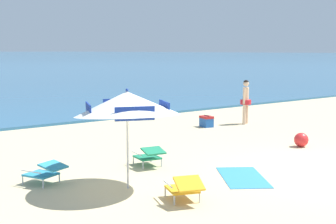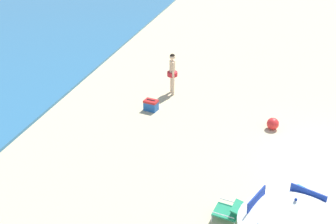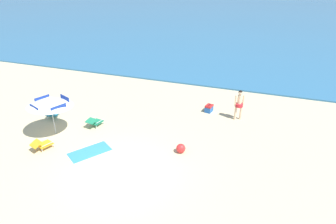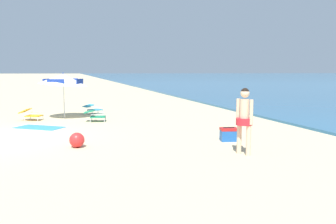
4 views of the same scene
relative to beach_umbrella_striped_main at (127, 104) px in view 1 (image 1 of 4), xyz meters
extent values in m
plane|color=#CCB78C|center=(4.44, -1.67, -1.74)|extent=(800.00, 800.00, 0.00)
cylinder|color=silver|center=(0.00, 0.00, -0.75)|extent=(0.04, 0.04, 1.98)
cone|color=white|center=(0.00, 0.00, 0.00)|extent=(2.67, 2.69, 0.65)
cube|color=navy|center=(0.29, 0.71, -0.11)|extent=(0.71, 0.33, 0.26)
cube|color=navy|center=(-0.71, 0.29, -0.11)|extent=(0.33, 0.71, 0.26)
cube|color=navy|center=(-0.29, -0.71, -0.11)|extent=(0.71, 0.33, 0.26)
cube|color=navy|center=(0.71, -0.29, -0.11)|extent=(0.33, 0.71, 0.26)
sphere|color=navy|center=(0.00, 0.00, 0.27)|extent=(0.06, 0.06, 0.06)
cube|color=gold|center=(0.40, -1.24, -1.54)|extent=(0.70, 0.74, 0.04)
cube|color=gold|center=(0.27, -1.60, -1.32)|extent=(0.60, 0.55, 0.20)
cylinder|color=silver|center=(0.27, -0.89, -1.65)|extent=(0.03, 0.03, 0.18)
cylinder|color=silver|center=(0.73, -1.06, -1.65)|extent=(0.03, 0.03, 0.18)
cylinder|color=silver|center=(0.07, -1.42, -1.65)|extent=(0.03, 0.03, 0.18)
cylinder|color=silver|center=(0.53, -1.59, -1.65)|extent=(0.03, 0.03, 0.18)
cylinder|color=silver|center=(0.14, -1.14, -1.42)|extent=(0.21, 0.51, 0.02)
cylinder|color=silver|center=(0.66, -1.34, -1.42)|extent=(0.21, 0.51, 0.02)
cube|color=teal|center=(-1.25, 1.42, -1.54)|extent=(0.71, 0.76, 0.04)
cube|color=teal|center=(-1.11, 1.10, -1.31)|extent=(0.62, 0.58, 0.13)
cylinder|color=silver|center=(-1.59, 1.59, -1.65)|extent=(0.03, 0.03, 0.18)
cylinder|color=silver|center=(-1.13, 1.78, -1.65)|extent=(0.03, 0.03, 0.18)
cylinder|color=silver|center=(-1.36, 1.06, -1.65)|extent=(0.03, 0.03, 0.18)
cylinder|color=silver|center=(-0.91, 1.26, -1.65)|extent=(0.03, 0.03, 0.18)
cylinder|color=silver|center=(-1.50, 1.31, -1.42)|extent=(0.24, 0.51, 0.02)
cylinder|color=silver|center=(-0.99, 1.53, -1.42)|extent=(0.24, 0.51, 0.02)
cube|color=#1E7F56|center=(1.46, 1.37, -1.54)|extent=(0.62, 0.68, 0.04)
cube|color=#1E7F56|center=(1.40, 1.03, -1.31)|extent=(0.56, 0.50, 0.13)
cylinder|color=silver|center=(1.27, 1.69, -1.65)|extent=(0.03, 0.03, 0.18)
cylinder|color=silver|center=(1.75, 1.61, -1.65)|extent=(0.03, 0.03, 0.18)
cylinder|color=silver|center=(1.17, 1.13, -1.65)|extent=(0.03, 0.03, 0.18)
cylinder|color=silver|center=(1.65, 1.05, -1.65)|extent=(0.03, 0.03, 0.18)
cylinder|color=silver|center=(1.19, 1.42, -1.42)|extent=(0.12, 0.54, 0.02)
cylinder|color=silver|center=(1.74, 1.32, -1.42)|extent=(0.12, 0.54, 0.02)
cylinder|color=beige|center=(8.40, 4.54, -1.33)|extent=(0.12, 0.12, 0.82)
cylinder|color=beige|center=(8.13, 4.42, -1.33)|extent=(0.12, 0.12, 0.82)
cylinder|color=red|center=(8.27, 4.48, -0.90)|extent=(0.41, 0.41, 0.17)
cylinder|color=beige|center=(8.27, 4.48, -0.63)|extent=(0.23, 0.23, 0.58)
cylinder|color=beige|center=(8.45, 4.56, -0.65)|extent=(0.09, 0.09, 0.61)
cylinder|color=beige|center=(8.08, 4.40, -0.65)|extent=(0.09, 0.09, 0.61)
sphere|color=beige|center=(8.27, 4.48, -0.19)|extent=(0.22, 0.22, 0.22)
sphere|color=black|center=(8.27, 4.48, -0.17)|extent=(0.20, 0.20, 0.20)
cube|color=#1E56A8|center=(6.62, 4.86, -1.58)|extent=(0.43, 0.54, 0.32)
cube|color=red|center=(6.62, 4.86, -1.38)|extent=(0.44, 0.55, 0.08)
cylinder|color=black|center=(6.62, 4.86, -1.32)|extent=(0.09, 0.33, 0.02)
sphere|color=red|center=(6.30, 0.46, -1.53)|extent=(0.41, 0.41, 0.41)
cube|color=#3384BC|center=(2.47, -0.85, -1.73)|extent=(1.76, 1.99, 0.01)
camera|label=1|loc=(-5.21, -8.00, 1.06)|focal=51.50mm
camera|label=2|loc=(-6.50, 0.72, 5.22)|focal=44.39mm
camera|label=3|loc=(9.37, -10.01, 5.69)|focal=31.49mm
camera|label=4|loc=(15.83, 0.40, 0.33)|focal=36.47mm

